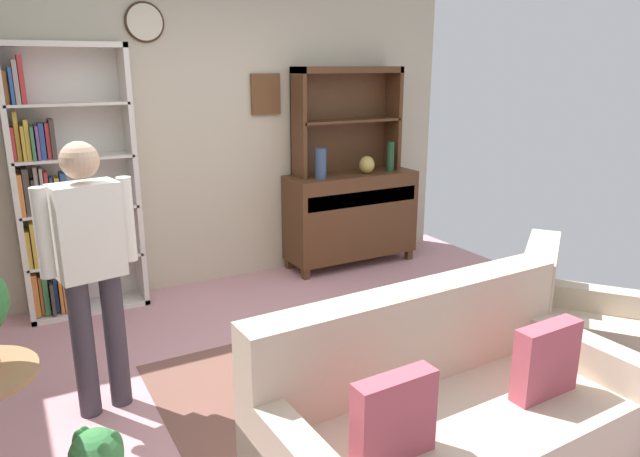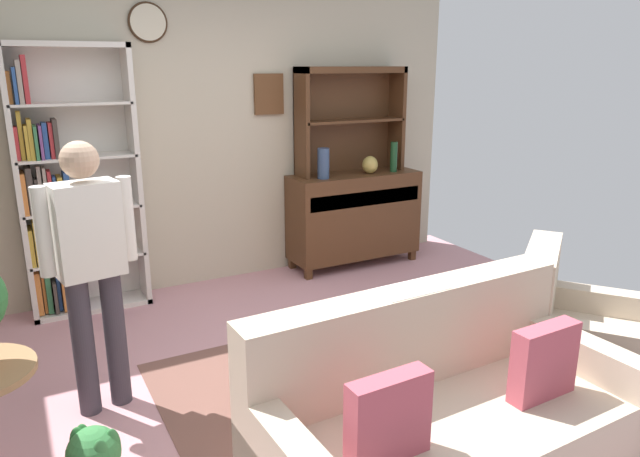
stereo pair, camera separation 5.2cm
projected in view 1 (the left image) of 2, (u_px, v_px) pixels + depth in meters
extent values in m
cube|color=#C68C93|center=(322.00, 384.00, 3.69)|extent=(5.40, 4.60, 0.02)
cube|color=#BCB299|center=(203.00, 128.00, 5.10)|extent=(5.00, 0.06, 2.80)
cylinder|color=beige|center=(144.00, 22.00, 4.62)|extent=(0.28, 0.03, 0.28)
torus|color=#382314|center=(144.00, 22.00, 4.62)|extent=(0.31, 0.02, 0.31)
cube|color=brown|center=(266.00, 94.00, 5.26)|extent=(0.28, 0.03, 0.36)
cube|color=brown|center=(375.00, 396.00, 3.53)|extent=(2.37, 2.14, 0.01)
cube|color=silver|center=(14.00, 189.00, 4.31)|extent=(0.04, 0.30, 2.10)
cube|color=silver|center=(133.00, 178.00, 4.71)|extent=(0.04, 0.30, 2.10)
cube|color=silver|center=(60.00, 44.00, 4.23)|extent=(0.90, 0.30, 0.04)
cube|color=silver|center=(91.00, 307.00, 4.79)|extent=(0.90, 0.30, 0.04)
cube|color=silver|center=(74.00, 180.00, 4.63)|extent=(0.90, 0.01, 2.10)
cube|color=silver|center=(85.00, 258.00, 4.68)|extent=(0.86, 0.30, 0.02)
cube|color=#CC7233|center=(35.00, 293.00, 4.54)|extent=(0.04, 0.17, 0.34)
cube|color=#CC7233|center=(41.00, 294.00, 4.56)|extent=(0.02, 0.12, 0.31)
cube|color=#337247|center=(45.00, 292.00, 4.57)|extent=(0.04, 0.16, 0.34)
cube|color=#3F3833|center=(52.00, 296.00, 4.60)|extent=(0.03, 0.24, 0.25)
cube|color=#284C8C|center=(55.00, 289.00, 4.60)|extent=(0.03, 0.11, 0.35)
cube|color=#CC7233|center=(60.00, 292.00, 4.63)|extent=(0.02, 0.21, 0.29)
cube|color=#CC7233|center=(65.00, 288.00, 4.64)|extent=(0.04, 0.19, 0.34)
cube|color=#B22D33|center=(73.00, 294.00, 4.68)|extent=(0.04, 0.16, 0.23)
cube|color=#723F7F|center=(79.00, 287.00, 4.69)|extent=(0.04, 0.17, 0.33)
cube|color=silver|center=(79.00, 209.00, 4.57)|extent=(0.86, 0.30, 0.02)
cube|color=gold|center=(28.00, 247.00, 4.43)|extent=(0.03, 0.21, 0.29)
cube|color=gold|center=(33.00, 243.00, 4.45)|extent=(0.04, 0.24, 0.35)
cube|color=#337247|center=(40.00, 244.00, 4.47)|extent=(0.04, 0.20, 0.32)
cube|color=#284C8C|center=(48.00, 248.00, 4.50)|extent=(0.04, 0.12, 0.23)
cube|color=gold|center=(54.00, 245.00, 4.52)|extent=(0.03, 0.23, 0.26)
cube|color=#B22D33|center=(60.00, 242.00, 4.54)|extent=(0.03, 0.18, 0.30)
cube|color=silver|center=(73.00, 158.00, 4.46)|extent=(0.86, 0.30, 0.02)
cube|color=#CC7233|center=(21.00, 194.00, 4.32)|extent=(0.03, 0.24, 0.31)
cube|color=#3F3833|center=(26.00, 191.00, 4.34)|extent=(0.04, 0.22, 0.35)
cube|color=#3F3833|center=(34.00, 196.00, 4.37)|extent=(0.02, 0.12, 0.26)
cube|color=gray|center=(37.00, 190.00, 4.37)|extent=(0.03, 0.14, 0.35)
cube|color=gray|center=(42.00, 190.00, 4.39)|extent=(0.02, 0.17, 0.34)
cube|color=#B22D33|center=(47.00, 192.00, 4.41)|extent=(0.03, 0.13, 0.31)
cube|color=#284C8C|center=(52.00, 194.00, 4.43)|extent=(0.02, 0.13, 0.26)
cube|color=gold|center=(57.00, 194.00, 4.44)|extent=(0.03, 0.19, 0.26)
cube|color=#284C8C|center=(64.00, 191.00, 4.46)|extent=(0.04, 0.15, 0.29)
cube|color=silver|center=(67.00, 104.00, 4.35)|extent=(0.86, 0.30, 0.02)
cube|color=#B22D33|center=(13.00, 144.00, 4.22)|extent=(0.03, 0.12, 0.24)
cube|color=gold|center=(17.00, 136.00, 4.22)|extent=(0.03, 0.11, 0.35)
cube|color=gold|center=(23.00, 143.00, 4.25)|extent=(0.02, 0.19, 0.25)
cube|color=gold|center=(27.00, 140.00, 4.26)|extent=(0.03, 0.20, 0.30)
cube|color=#337247|center=(32.00, 143.00, 4.28)|extent=(0.02, 0.23, 0.25)
cube|color=#723F7F|center=(37.00, 142.00, 4.29)|extent=(0.02, 0.22, 0.25)
cube|color=#284C8C|center=(42.00, 141.00, 4.31)|extent=(0.03, 0.15, 0.26)
cube|color=#B22D33|center=(47.00, 141.00, 4.32)|extent=(0.03, 0.16, 0.26)
cube|color=#3F3833|center=(52.00, 139.00, 4.34)|extent=(0.03, 0.20, 0.29)
cube|color=#CC7233|center=(5.00, 88.00, 4.11)|extent=(0.03, 0.13, 0.23)
cube|color=#284C8C|center=(11.00, 86.00, 4.13)|extent=(0.02, 0.23, 0.26)
cube|color=gray|center=(15.00, 82.00, 4.13)|extent=(0.03, 0.24, 0.30)
cube|color=#B22D33|center=(21.00, 79.00, 4.15)|extent=(0.03, 0.19, 0.34)
cube|color=#4C2D19|center=(351.00, 214.00, 5.76)|extent=(1.30, 0.45, 0.82)
cube|color=#4C2D19|center=(306.00, 274.00, 5.46)|extent=(0.06, 0.06, 0.10)
cube|color=#4C2D19|center=(409.00, 254.00, 6.02)|extent=(0.06, 0.06, 0.10)
cube|color=#4C2D19|center=(289.00, 263.00, 5.75)|extent=(0.06, 0.06, 0.10)
cube|color=#4C2D19|center=(389.00, 245.00, 6.31)|extent=(0.06, 0.06, 0.10)
cube|color=#3D2414|center=(364.00, 198.00, 5.52)|extent=(1.20, 0.01, 0.14)
cube|color=#4C2D19|center=(299.00, 123.00, 5.33)|extent=(0.04, 0.26, 1.00)
cube|color=#4C2D19|center=(393.00, 118.00, 5.83)|extent=(0.04, 0.26, 1.00)
cube|color=#4C2D19|center=(349.00, 70.00, 5.45)|extent=(1.10, 0.26, 0.06)
cube|color=#4C2D19|center=(348.00, 121.00, 5.58)|extent=(1.06, 0.26, 0.02)
cube|color=#4C2D19|center=(341.00, 120.00, 5.68)|extent=(1.10, 0.01, 1.00)
cylinder|color=#33476B|center=(320.00, 163.00, 5.36)|extent=(0.11, 0.11, 0.28)
ellipsoid|color=tan|center=(367.00, 165.00, 5.63)|extent=(0.15, 0.15, 0.17)
cylinder|color=#194223|center=(390.00, 157.00, 5.71)|extent=(0.07, 0.07, 0.29)
cube|color=beige|center=(452.00, 449.00, 2.72)|extent=(1.83, 0.91, 0.42)
cube|color=beige|center=(411.00, 334.00, 2.87)|extent=(1.81, 0.26, 0.48)
cube|color=beige|center=(569.00, 383.00, 3.11)|extent=(0.17, 0.85, 0.60)
cube|color=#B74C5B|center=(394.00, 418.00, 2.30)|extent=(0.36, 0.11, 0.36)
cube|color=#B74C5B|center=(546.00, 360.00, 2.74)|extent=(0.36, 0.11, 0.36)
cube|color=white|center=(413.00, 288.00, 2.80)|extent=(0.37, 0.19, 0.00)
cube|color=beige|center=(583.00, 356.00, 3.60)|extent=(1.07, 1.07, 0.40)
cube|color=beige|center=(539.00, 283.00, 3.60)|extent=(0.71, 0.60, 0.48)
cube|color=beige|center=(585.00, 368.00, 3.31)|extent=(0.58, 0.71, 0.55)
cube|color=beige|center=(585.00, 326.00, 3.85)|extent=(0.58, 0.71, 0.55)
sphere|color=#387F42|center=(96.00, 455.00, 2.67)|extent=(0.25, 0.25, 0.25)
ellipsoid|color=#387F42|center=(80.00, 446.00, 2.69)|extent=(0.07, 0.04, 0.17)
ellipsoid|color=#387F42|center=(85.00, 442.00, 2.71)|extent=(0.07, 0.04, 0.17)
ellipsoid|color=#387F42|center=(116.00, 447.00, 2.68)|extent=(0.07, 0.04, 0.17)
cylinder|color=#38333D|center=(84.00, 349.00, 3.26)|extent=(0.14, 0.14, 0.82)
cylinder|color=#38333D|center=(116.00, 339.00, 3.36)|extent=(0.14, 0.14, 0.82)
cube|color=silver|center=(87.00, 231.00, 3.13)|extent=(0.37, 0.25, 0.52)
sphere|color=tan|center=(79.00, 160.00, 3.02)|extent=(0.23, 0.23, 0.20)
cylinder|color=silver|center=(43.00, 233.00, 2.99)|extent=(0.09, 0.09, 0.48)
cylinder|color=silver|center=(127.00, 219.00, 3.25)|extent=(0.09, 0.09, 0.48)
cube|color=#4C2D19|center=(338.00, 331.00, 3.48)|extent=(0.80, 0.50, 0.03)
cube|color=#4C2D19|center=(301.00, 397.00, 3.17)|extent=(0.05, 0.05, 0.39)
cube|color=#4C2D19|center=(409.00, 364.00, 3.52)|extent=(0.05, 0.05, 0.39)
cube|color=#4C2D19|center=(267.00, 362.00, 3.54)|extent=(0.05, 0.05, 0.39)
cube|color=#4C2D19|center=(369.00, 336.00, 3.89)|extent=(0.05, 0.05, 0.39)
cube|color=#723F7F|center=(342.00, 322.00, 3.54)|extent=(0.20, 0.12, 0.02)
cube|color=#B22D33|center=(342.00, 319.00, 3.52)|extent=(0.17, 0.14, 0.02)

